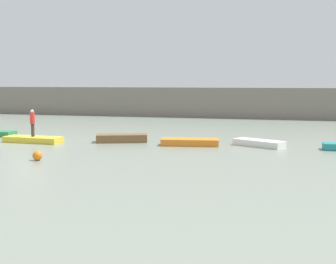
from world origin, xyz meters
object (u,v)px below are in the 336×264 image
(rowboat_brown, at_px, (122,138))
(person_red_shirt, at_px, (32,122))
(mooring_buoy, at_px, (37,156))
(rowboat_white, at_px, (259,143))
(rowboat_yellow, at_px, (33,139))
(rowboat_orange, at_px, (190,142))

(rowboat_brown, bearing_deg, person_red_shirt, 176.85)
(mooring_buoy, bearing_deg, rowboat_white, 35.88)
(rowboat_brown, relative_size, person_red_shirt, 1.86)
(rowboat_brown, xyz_separation_m, rowboat_white, (8.82, 0.30, -0.06))
(person_red_shirt, height_order, mooring_buoy, person_red_shirt)
(rowboat_brown, bearing_deg, rowboat_white, -17.45)
(rowboat_yellow, distance_m, person_red_shirt, 1.17)
(rowboat_orange, height_order, rowboat_white, rowboat_orange)
(mooring_buoy, bearing_deg, rowboat_orange, 47.39)
(rowboat_yellow, relative_size, mooring_buoy, 7.87)
(rowboat_yellow, bearing_deg, rowboat_brown, 18.68)
(rowboat_brown, height_order, rowboat_orange, rowboat_brown)
(rowboat_yellow, relative_size, person_red_shirt, 2.19)
(rowboat_brown, relative_size, rowboat_orange, 0.92)
(rowboat_yellow, xyz_separation_m, rowboat_brown, (5.55, 1.62, 0.07))
(person_red_shirt, distance_m, mooring_buoy, 6.97)
(rowboat_white, height_order, person_red_shirt, person_red_shirt)
(rowboat_yellow, height_order, rowboat_brown, rowboat_brown)
(rowboat_orange, xyz_separation_m, person_red_shirt, (-10.19, -1.23, 1.15))
(rowboat_orange, bearing_deg, person_red_shirt, 178.61)
(rowboat_yellow, distance_m, rowboat_brown, 5.78)
(rowboat_brown, bearing_deg, mooring_buoy, -122.98)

